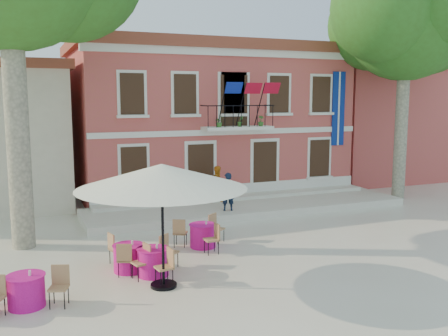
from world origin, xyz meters
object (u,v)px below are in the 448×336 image
patio_umbrella (162,177)px  cafe_table_4 (203,234)px  cafe_table_3 (129,257)px  cafe_table_1 (153,260)px  pedestrian_navy (228,192)px  plane_tree_east (407,18)px  pedestrian_orange (218,184)px  cafe_table_0 (26,290)px

patio_umbrella → cafe_table_4: (2.11, 2.86, -2.46)m
patio_umbrella → cafe_table_3: 2.95m
cafe_table_4 → cafe_table_1: bearing=-137.7°
pedestrian_navy → plane_tree_east: bearing=-161.1°
pedestrian_navy → cafe_table_3: bearing=59.5°
plane_tree_east → pedestrian_orange: bearing=173.0°
patio_umbrella → cafe_table_3: patio_umbrella is taller
pedestrian_orange → cafe_table_1: pedestrian_orange is taller
pedestrian_navy → pedestrian_orange: 1.59m
plane_tree_east → cafe_table_1: 16.83m
plane_tree_east → patio_umbrella: 16.13m
pedestrian_orange → cafe_table_0: size_ratio=0.83×
cafe_table_4 → plane_tree_east: bearing=18.7°
pedestrian_navy → cafe_table_4: size_ratio=0.84×
pedestrian_orange → cafe_table_0: 11.17m
cafe_table_3 → cafe_table_4: same height
patio_umbrella → pedestrian_orange: (4.63, 7.84, -1.78)m
pedestrian_navy → pedestrian_orange: size_ratio=0.97×
pedestrian_navy → cafe_table_3: (-5.01, -4.77, -0.66)m
plane_tree_east → cafe_table_0: plane_tree_east is taller
plane_tree_east → pedestrian_orange: 11.62m
cafe_table_0 → pedestrian_orange: bearing=44.7°
pedestrian_navy → cafe_table_0: size_ratio=0.80×
pedestrian_orange → cafe_table_3: bearing=-134.1°
plane_tree_east → pedestrian_navy: plane_tree_east is taller
pedestrian_orange → plane_tree_east: bearing=-11.6°
plane_tree_east → cafe_table_0: bearing=-158.2°
patio_umbrella → cafe_table_1: 2.62m
cafe_table_0 → cafe_table_4: same height
pedestrian_orange → cafe_table_4: (-2.52, -4.98, -0.67)m
patio_umbrella → cafe_table_4: 4.32m
pedestrian_navy → cafe_table_3: 6.95m
plane_tree_east → cafe_table_3: size_ratio=5.82×
cafe_table_1 → cafe_table_4: same height
pedestrian_navy → cafe_table_0: pedestrian_navy is taller
plane_tree_east → cafe_table_3: bearing=-159.7°
plane_tree_east → patio_umbrella: bearing=-153.6°
plane_tree_east → patio_umbrella: plane_tree_east is taller
pedestrian_navy → cafe_table_1: (-4.46, -5.36, -0.65)m
patio_umbrella → cafe_table_1: patio_umbrella is taller
patio_umbrella → plane_tree_east: bearing=26.4°
pedestrian_orange → cafe_table_3: pedestrian_orange is taller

